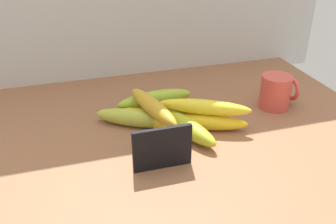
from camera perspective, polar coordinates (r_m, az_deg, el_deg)
name	(u,v)px	position (r cm, az deg, el deg)	size (l,w,h in cm)	color
counter_top	(141,154)	(75.82, -4.17, -6.46)	(110.00, 76.00, 3.00)	brown
chalkboard_sign	(162,150)	(67.43, -0.89, -5.80)	(11.00, 1.80, 8.40)	black
coffee_mug	(276,91)	(92.11, 16.33, 3.05)	(8.72, 7.22, 8.01)	#D14A3F
banana_0	(186,110)	(84.48, 2.80, 0.24)	(15.72, 3.76, 3.76)	olive
banana_1	(184,126)	(78.15, 2.54, -2.15)	(18.60, 4.08, 4.08)	#AEB625
banana_2	(205,122)	(80.46, 5.71, -1.55)	(18.40, 3.48, 3.48)	yellow
banana_3	(134,118)	(81.65, -5.32, -0.90)	(17.35, 3.84, 3.84)	#A8B337
banana_4	(159,121)	(80.28, -1.37, -1.45)	(19.59, 3.55, 3.55)	yellow
banana_5	(155,99)	(88.93, -1.97, 1.96)	(18.49, 4.22, 4.22)	#99BB2F
banana_6	(153,106)	(78.89, -2.38, 0.87)	(18.80, 3.46, 3.46)	gold
banana_7	(205,107)	(79.33, 5.66, 0.77)	(19.77, 3.26, 3.26)	yellow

